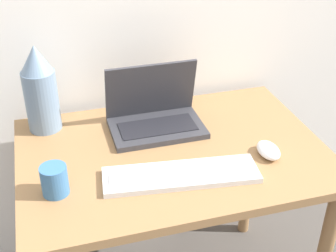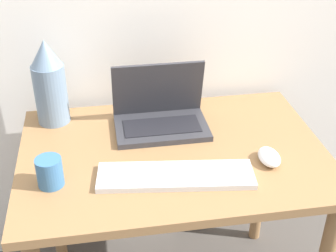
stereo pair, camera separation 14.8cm
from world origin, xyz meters
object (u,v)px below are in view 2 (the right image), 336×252
at_px(mouse, 269,157).
at_px(laptop, 160,114).
at_px(mug, 50,172).
at_px(vase, 49,83).
at_px(keyboard, 176,176).

bearing_deg(mouse, laptop, 137.71).
bearing_deg(mug, vase, 90.89).
relative_size(vase, mug, 3.43).
distance_m(mouse, mug, 0.68).
xyz_separation_m(keyboard, mouse, (0.31, 0.03, 0.01)).
relative_size(laptop, mouse, 3.06).
bearing_deg(vase, keyboard, -47.62).
bearing_deg(mouse, keyboard, -173.64).
relative_size(keyboard, mug, 5.34).
relative_size(mouse, vase, 0.34).
height_order(keyboard, mouse, mouse).
height_order(laptop, vase, vase).
xyz_separation_m(keyboard, vase, (-0.38, 0.41, 0.14)).
distance_m(laptop, keyboard, 0.32).
bearing_deg(vase, mouse, -28.95).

